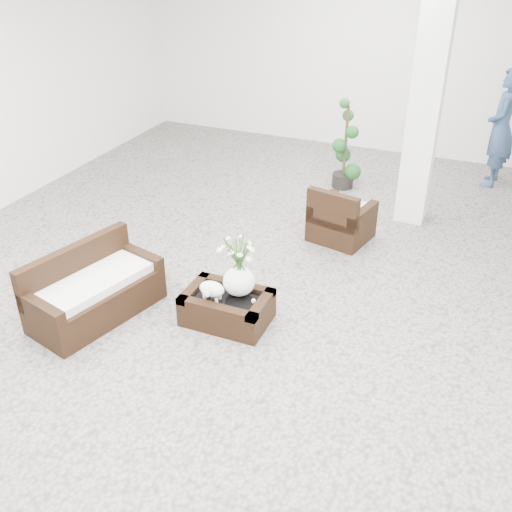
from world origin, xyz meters
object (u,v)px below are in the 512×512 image
at_px(coffee_table, 227,309).
at_px(loveseat, 94,285).
at_px(topiary, 345,145).
at_px(armchair, 342,213).

height_order(coffee_table, loveseat, loveseat).
relative_size(coffee_table, loveseat, 0.63).
height_order(coffee_table, topiary, topiary).
relative_size(coffee_table, armchair, 1.17).
relative_size(coffee_table, topiary, 0.64).
bearing_deg(coffee_table, loveseat, -161.76).
bearing_deg(topiary, loveseat, -108.51).
relative_size(loveseat, topiary, 1.01).
distance_m(armchair, topiary, 1.81).
bearing_deg(loveseat, topiary, -3.78).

